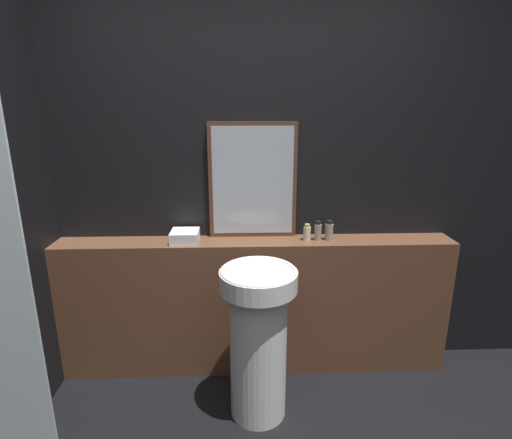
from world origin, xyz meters
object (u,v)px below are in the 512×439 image
mirror (253,181)px  conditioner_bottle (318,231)px  pedestal_sink (258,337)px  lotion_bottle (329,231)px  shampoo_bottle (307,233)px  towel_stack (185,236)px

mirror → conditioner_bottle: bearing=-13.3°
mirror → pedestal_sink: bearing=-88.6°
lotion_bottle → pedestal_sink: bearing=-136.7°
pedestal_sink → lotion_bottle: (0.47, 0.45, 0.48)m
pedestal_sink → shampoo_bottle: size_ratio=8.51×
towel_stack → shampoo_bottle: bearing=-0.0°
mirror → shampoo_bottle: 0.48m
pedestal_sink → shampoo_bottle: bearing=53.3°
shampoo_bottle → conditioner_bottle: (0.07, 0.00, 0.01)m
pedestal_sink → conditioner_bottle: conditioner_bottle is taller
pedestal_sink → towel_stack: 0.78m
mirror → towel_stack: 0.56m
towel_stack → shampoo_bottle: 0.78m
conditioner_bottle → lotion_bottle: (0.07, 0.00, 0.00)m
mirror → conditioner_bottle: mirror is taller
pedestal_sink → mirror: mirror is taller
pedestal_sink → mirror: bearing=91.4°
towel_stack → pedestal_sink: bearing=-44.8°
lotion_bottle → conditioner_bottle: bearing=-180.0°
towel_stack → lotion_bottle: 0.92m
pedestal_sink → shampoo_bottle: shampoo_bottle is taller
mirror → lotion_bottle: size_ratio=5.74×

